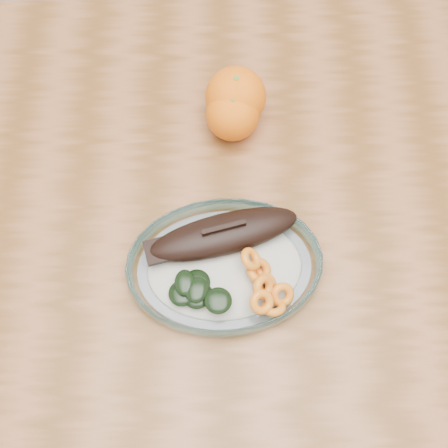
# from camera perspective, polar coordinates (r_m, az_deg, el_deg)

# --- Properties ---
(ground) EXTENTS (3.00, 3.00, 0.00)m
(ground) POSITION_cam_1_polar(r_m,az_deg,el_deg) (1.52, -0.06, -10.44)
(ground) COLOR slate
(ground) RESTS_ON ground
(dining_table) EXTENTS (1.20, 0.80, 0.75)m
(dining_table) POSITION_cam_1_polar(r_m,az_deg,el_deg) (0.90, -0.11, -1.06)
(dining_table) COLOR brown
(dining_table) RESTS_ON ground
(plated_meal) EXTENTS (0.51, 0.51, 0.07)m
(plated_meal) POSITION_cam_1_polar(r_m,az_deg,el_deg) (0.76, 0.06, -4.13)
(plated_meal) COLOR white
(plated_meal) RESTS_ON dining_table
(orange_left) EXTENTS (0.09, 0.09, 0.09)m
(orange_left) POSITION_cam_1_polar(r_m,az_deg,el_deg) (0.85, 1.20, 12.80)
(orange_left) COLOR #DC5604
(orange_left) RESTS_ON dining_table
(orange_right) EXTENTS (0.08, 0.08, 0.08)m
(orange_right) POSITION_cam_1_polar(r_m,az_deg,el_deg) (0.84, 0.88, 11.04)
(orange_right) COLOR #DC5604
(orange_right) RESTS_ON dining_table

